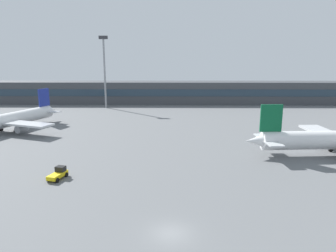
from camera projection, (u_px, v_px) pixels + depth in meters
The scene contains 5 objects.
ground_plane at pixel (171, 139), 71.79m from camera, with size 400.00×400.00×0.00m, color slate.
terminal_building at pixel (172, 92), 129.12m from camera, with size 156.80×12.13×9.00m.
airplane_mid at pixel (0, 122), 75.92m from camera, with size 27.39×38.28×9.82m.
baggage_tug_yellow at pixel (58, 174), 47.62m from camera, with size 2.53×3.86×1.75m.
floodlight_tower_west at pixel (104, 67), 114.41m from camera, with size 3.20×0.80×26.47m.
Camera 1 is at (0.13, -29.55, 18.07)m, focal length 32.99 mm.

